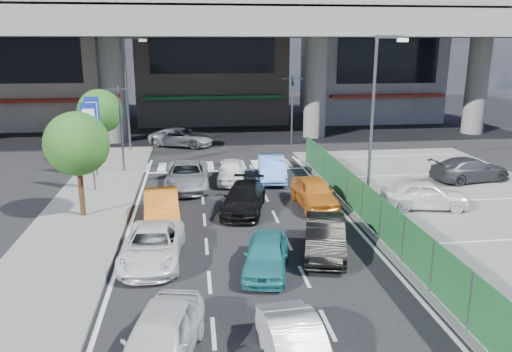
{
  "coord_description": "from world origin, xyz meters",
  "views": [
    {
      "loc": [
        -1.96,
        -18.04,
        7.7
      ],
      "look_at": [
        0.87,
        4.24,
        1.61
      ],
      "focal_mm": 35.0,
      "sensor_mm": 36.0,
      "label": 1
    }
  ],
  "objects": [
    {
      "name": "ground",
      "position": [
        0.0,
        0.0,
        0.0
      ],
      "size": [
        120.0,
        120.0,
        0.0
      ],
      "primitive_type": "plane",
      "color": "black",
      "rests_on": "ground"
    },
    {
      "name": "parking_lot",
      "position": [
        11.0,
        2.0,
        0.03
      ],
      "size": [
        12.0,
        28.0,
        0.06
      ],
      "primitive_type": "cube",
      "color": "slate",
      "rests_on": "ground"
    },
    {
      "name": "sidewalk_left",
      "position": [
        -7.0,
        4.0,
        0.06
      ],
      "size": [
        4.0,
        30.0,
        0.12
      ],
      "primitive_type": "cube",
      "color": "slate",
      "rests_on": "ground"
    },
    {
      "name": "fence_run",
      "position": [
        5.3,
        1.0,
        0.9
      ],
      "size": [
        0.16,
        22.0,
        1.8
      ],
      "primitive_type": null,
      "color": "#1E592B",
      "rests_on": "ground"
    },
    {
      "name": "expressway",
      "position": [
        0.0,
        22.0,
        8.76
      ],
      "size": [
        64.0,
        14.0,
        10.75
      ],
      "color": "slate",
      "rests_on": "ground"
    },
    {
      "name": "building_west",
      "position": [
        -16.0,
        31.97,
        6.49
      ],
      "size": [
        12.0,
        10.9,
        13.0
      ],
      "color": "#9D937F",
      "rests_on": "ground"
    },
    {
      "name": "building_center",
      "position": [
        0.0,
        32.97,
        7.49
      ],
      "size": [
        14.0,
        10.9,
        15.0
      ],
      "color": "gray",
      "rests_on": "ground"
    },
    {
      "name": "building_east",
      "position": [
        16.0,
        31.97,
        5.99
      ],
      "size": [
        12.0,
        10.9,
        12.0
      ],
      "color": "slate",
      "rests_on": "ground"
    },
    {
      "name": "traffic_light_left",
      "position": [
        -6.2,
        12.0,
        3.94
      ],
      "size": [
        1.6,
        1.24,
        5.2
      ],
      "color": "#595B60",
      "rests_on": "ground"
    },
    {
      "name": "traffic_light_right",
      "position": [
        5.5,
        19.0,
        3.94
      ],
      "size": [
        1.6,
        1.24,
        5.2
      ],
      "color": "#595B60",
      "rests_on": "ground"
    },
    {
      "name": "street_lamp_right",
      "position": [
        7.17,
        6.0,
        4.77
      ],
      "size": [
        1.65,
        0.22,
        8.0
      ],
      "color": "#595B60",
      "rests_on": "ground"
    },
    {
      "name": "street_lamp_left",
      "position": [
        -6.33,
        18.0,
        4.77
      ],
      "size": [
        1.65,
        0.22,
        8.0
      ],
      "color": "#595B60",
      "rests_on": "ground"
    },
    {
      "name": "signboard_near",
      "position": [
        -7.2,
        7.99,
        3.06
      ],
      "size": [
        0.8,
        0.14,
        4.7
      ],
      "color": "#595B60",
      "rests_on": "ground"
    },
    {
      "name": "signboard_far",
      "position": [
        -7.6,
        10.99,
        3.06
      ],
      "size": [
        0.8,
        0.14,
        4.7
      ],
      "color": "#595B60",
      "rests_on": "ground"
    },
    {
      "name": "tree_near",
      "position": [
        -7.0,
        4.0,
        3.39
      ],
      "size": [
        2.8,
        2.8,
        4.8
      ],
      "color": "#382314",
      "rests_on": "ground"
    },
    {
      "name": "tree_far",
      "position": [
        -7.8,
        14.5,
        3.39
      ],
      "size": [
        2.8,
        2.8,
        4.8
      ],
      "color": "#382314",
      "rests_on": "ground"
    },
    {
      "name": "van_white_back_left",
      "position": [
        -2.93,
        -7.15,
        0.69
      ],
      "size": [
        2.5,
        4.31,
        1.38
      ],
      "primitive_type": "imported",
      "rotation": [
        0.0,
        0.0,
        -0.23
      ],
      "color": "silver",
      "rests_on": "ground"
    },
    {
      "name": "hatch_white_back_mid",
      "position": [
        0.31,
        -7.89,
        0.61
      ],
      "size": [
        1.56,
        3.8,
        1.22
      ],
      "primitive_type": "imported",
      "rotation": [
        0.0,
        0.0,
        0.07
      ],
      "color": "silver",
      "rests_on": "ground"
    },
    {
      "name": "sedan_white_mid_left",
      "position": [
        -3.55,
        -1.14,
        0.62
      ],
      "size": [
        2.29,
        4.54,
        1.23
      ],
      "primitive_type": "imported",
      "rotation": [
        0.0,
        0.0,
        -0.06
      ],
      "color": "white",
      "rests_on": "ground"
    },
    {
      "name": "taxi_teal_mid",
      "position": [
        0.38,
        -2.4,
        0.62
      ],
      "size": [
        2.23,
        3.88,
        1.24
      ],
      "primitive_type": "imported",
      "rotation": [
        0.0,
        0.0,
        -0.22
      ],
      "color": "teal",
      "rests_on": "ground"
    },
    {
      "name": "hatch_black_mid_right",
      "position": [
        2.77,
        -1.21,
        0.67
      ],
      "size": [
        2.37,
        4.32,
        1.35
      ],
      "primitive_type": "imported",
      "rotation": [
        0.0,
        0.0,
        -0.24
      ],
      "color": "black",
      "rests_on": "ground"
    },
    {
      "name": "taxi_orange_left",
      "position": [
        -3.46,
        3.02,
        0.69
      ],
      "size": [
        1.78,
        4.27,
        1.37
      ],
      "primitive_type": "imported",
      "rotation": [
        0.0,
        0.0,
        0.08
      ],
      "color": "#BE6518",
      "rests_on": "ground"
    },
    {
      "name": "sedan_black_mid",
      "position": [
        0.26,
        3.94,
        0.64
      ],
      "size": [
        2.73,
        4.67,
        1.27
      ],
      "primitive_type": "imported",
      "rotation": [
        0.0,
        0.0,
        -0.23
      ],
      "color": "black",
      "rests_on": "ground"
    },
    {
      "name": "taxi_orange_right",
      "position": [
        3.69,
        4.23,
        0.69
      ],
      "size": [
        1.81,
        4.12,
        1.38
      ],
      "primitive_type": "imported",
      "rotation": [
        0.0,
        0.0,
        0.05
      ],
      "color": "orange",
      "rests_on": "ground"
    },
    {
      "name": "wagon_silver_front_left",
      "position": [
        -2.39,
        8.18,
        0.69
      ],
      "size": [
        2.41,
        5.02,
        1.38
      ],
      "primitive_type": "imported",
      "rotation": [
        0.0,
        0.0,
        -0.02
      ],
      "color": "#9EA0A5",
      "rests_on": "ground"
    },
    {
      "name": "sedan_white_front_mid",
      "position": [
        0.08,
        9.06,
        0.63
      ],
      "size": [
        1.92,
        3.84,
        1.26
      ],
      "primitive_type": "imported",
      "rotation": [
        0.0,
        0.0,
        -0.12
      ],
      "color": "white",
      "rests_on": "ground"
    },
    {
      "name": "kei_truck_front_right",
      "position": [
        2.42,
        9.24,
        0.68
      ],
      "size": [
        1.81,
        4.27,
        1.37
      ],
      "primitive_type": "imported",
      "rotation": [
        0.0,
        0.0,
        -0.09
      ],
      "color": "#6299F3",
      "rests_on": "ground"
    },
    {
      "name": "crossing_wagon_silver",
      "position": [
        -2.85,
        19.47,
        0.67
      ],
      "size": [
        5.3,
        3.82,
        1.34
      ],
      "primitive_type": "imported",
      "rotation": [
        0.0,
        0.0,
        1.2
      ],
      "color": "#A0A1A7",
      "rests_on": "ground"
    },
    {
      "name": "parked_sedan_white",
      "position": [
        8.74,
        3.16,
        0.74
      ],
      "size": [
        4.23,
        2.35,
        1.36
      ],
      "primitive_type": "imported",
      "rotation": [
        0.0,
        0.0,
        1.38
      ],
      "color": "white",
      "rests_on": "parking_lot"
    },
    {
      "name": "parked_sedan_dgrey",
      "position": [
        13.42,
        7.36,
        0.73
      ],
      "size": [
        4.86,
        2.63,
        1.34
      ],
      "primitive_type": "imported",
      "rotation": [
        0.0,
        0.0,
        1.74
      ],
      "color": "#303035",
      "rests_on": "parking_lot"
    },
    {
      "name": "traffic_cone",
      "position": [
        6.41,
        2.93,
        0.42
      ],
      "size": [
        0.48,
        0.48,
        0.71
      ],
      "primitive_type": "cone",
      "rotation": [
        0.0,
        0.0,
        -0.38
      ],
      "color": "red",
      "rests_on": "parking_lot"
    }
  ]
}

